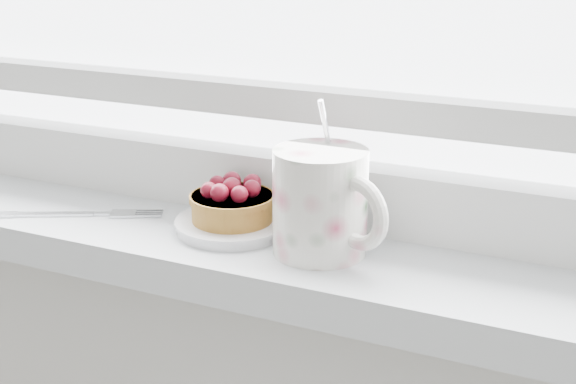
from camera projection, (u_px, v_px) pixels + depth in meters
The scene contains 4 objects.
saucer at pixel (233, 225), 0.86m from camera, with size 0.12×0.12×0.01m, color silver.
raspberry_tart at pixel (232, 202), 0.85m from camera, with size 0.09×0.09×0.05m.
floral_mug at pixel (323, 201), 0.78m from camera, with size 0.15×0.12×0.15m.
fork at pixel (80, 214), 0.90m from camera, with size 0.17×0.10×0.00m.
Camera 1 is at (0.34, 1.20, 1.26)m, focal length 50.00 mm.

